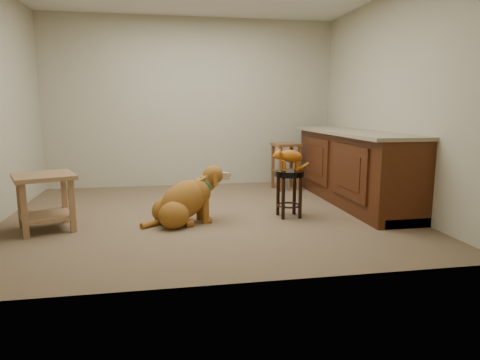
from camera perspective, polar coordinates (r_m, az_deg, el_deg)
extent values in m
cube|color=brown|center=(5.02, -4.46, -4.64)|extent=(4.50, 4.00, 0.01)
cube|color=#ACA68A|center=(6.85, -6.37, 10.16)|extent=(4.50, 0.04, 2.60)
cube|color=#ACA68A|center=(2.88, -0.59, 10.87)|extent=(4.50, 0.04, 2.60)
cube|color=#ACA68A|center=(5.56, 19.46, 9.78)|extent=(0.04, 4.00, 2.60)
cube|color=#451E0C|center=(5.74, 14.90, 1.47)|extent=(0.60, 2.50, 0.90)
cube|color=gray|center=(5.68, 14.83, 6.16)|extent=(0.70, 2.56, 0.04)
cube|color=black|center=(5.82, 15.09, -2.42)|extent=(0.52, 2.50, 0.10)
cube|color=#451E0C|center=(5.11, 14.37, 1.07)|extent=(0.02, 0.90, 0.62)
cube|color=#451E0C|center=(6.11, 10.08, 2.61)|extent=(0.02, 0.90, 0.62)
cube|color=#381809|center=(5.10, 14.25, 1.07)|extent=(0.02, 0.60, 0.40)
cube|color=#381809|center=(6.11, 9.98, 2.61)|extent=(0.02, 0.60, 0.40)
cylinder|color=black|center=(5.02, 7.26, -1.92)|extent=(0.04, 0.04, 0.47)
cylinder|color=black|center=(4.96, 5.09, -2.03)|extent=(0.04, 0.04, 0.47)
cylinder|color=black|center=(4.84, 8.03, -2.39)|extent=(0.04, 0.04, 0.47)
cylinder|color=black|center=(4.77, 5.78, -2.50)|extent=(0.04, 0.04, 0.47)
torus|color=black|center=(4.92, 6.52, -3.34)|extent=(0.28, 0.28, 0.02)
cylinder|color=black|center=(4.85, 6.60, 0.88)|extent=(0.33, 0.33, 0.06)
cube|color=brown|center=(6.71, 6.82, 1.87)|extent=(0.05, 0.05, 0.66)
cube|color=brown|center=(6.60, 4.40, 1.77)|extent=(0.05, 0.05, 0.66)
cube|color=brown|center=(6.44, 7.90, 1.51)|extent=(0.05, 0.05, 0.66)
cube|color=brown|center=(6.32, 5.39, 1.41)|extent=(0.05, 0.05, 0.66)
cube|color=brown|center=(6.47, 6.18, 4.72)|extent=(0.42, 0.42, 0.04)
cube|color=brown|center=(4.99, -22.37, -2.27)|extent=(0.07, 0.07, 0.53)
cube|color=brown|center=(4.95, -27.26, -2.73)|extent=(0.07, 0.07, 0.53)
cube|color=brown|center=(4.58, -21.48, -3.25)|extent=(0.07, 0.07, 0.53)
cube|color=brown|center=(4.53, -26.82, -3.76)|extent=(0.07, 0.07, 0.53)
cube|color=brown|center=(4.71, -24.73, 0.45)|extent=(0.72, 0.72, 0.04)
cube|color=brown|center=(4.78, -24.38, -4.36)|extent=(0.61, 0.61, 0.03)
ellipsoid|color=brown|center=(4.70, -9.74, -4.01)|extent=(0.39, 0.35, 0.29)
ellipsoid|color=brown|center=(4.48, -8.79, -4.67)|extent=(0.39, 0.35, 0.29)
cylinder|color=brown|center=(4.79, -7.98, -4.96)|extent=(0.10, 0.11, 0.09)
cylinder|color=brown|center=(4.54, -6.80, -5.76)|extent=(0.10, 0.11, 0.09)
ellipsoid|color=brown|center=(4.61, -7.47, -2.69)|extent=(0.74, 0.53, 0.60)
ellipsoid|color=brown|center=(4.65, -5.47, -1.60)|extent=(0.32, 0.34, 0.30)
cylinder|color=brown|center=(4.78, -5.40, -3.23)|extent=(0.10, 0.10, 0.35)
cylinder|color=brown|center=(4.63, -4.62, -3.64)|extent=(0.10, 0.10, 0.35)
sphere|color=brown|center=(4.82, -5.07, -4.96)|extent=(0.09, 0.09, 0.09)
sphere|color=brown|center=(4.67, -4.29, -5.42)|extent=(0.09, 0.09, 0.09)
cylinder|color=brown|center=(4.66, -4.65, -0.41)|extent=(0.25, 0.21, 0.22)
ellipsoid|color=brown|center=(4.69, -3.62, 0.68)|extent=(0.27, 0.26, 0.21)
cube|color=tan|center=(4.74, -2.30, 0.56)|extent=(0.16, 0.12, 0.10)
sphere|color=black|center=(4.77, -1.55, 0.68)|extent=(0.05, 0.05, 0.05)
cube|color=brown|center=(4.77, -4.30, 0.49)|extent=(0.06, 0.07, 0.16)
cube|color=brown|center=(4.60, -3.34, 0.15)|extent=(0.06, 0.07, 0.16)
torus|color=#0F7A6B|center=(4.67, -4.65, -0.52)|extent=(0.17, 0.23, 0.18)
cylinder|color=#D8BF4C|center=(4.70, -4.12, -1.25)|extent=(0.02, 0.04, 0.04)
cylinder|color=brown|center=(4.60, -11.61, -5.72)|extent=(0.26, 0.22, 0.06)
ellipsoid|color=#AA5311|center=(4.83, 6.82, 3.17)|extent=(0.29, 0.14, 0.18)
cylinder|color=#AA5311|center=(4.85, 5.71, 1.92)|extent=(0.03, 0.03, 0.11)
sphere|color=#AA5311|center=(4.86, 5.70, 1.43)|extent=(0.04, 0.04, 0.04)
cylinder|color=#AA5311|center=(4.78, 5.98, 1.80)|extent=(0.03, 0.03, 0.11)
sphere|color=#AA5311|center=(4.79, 5.97, 1.30)|extent=(0.04, 0.04, 0.04)
cylinder|color=#AA5311|center=(4.90, 7.41, 1.96)|extent=(0.03, 0.03, 0.11)
sphere|color=#AA5311|center=(4.90, 7.40, 1.48)|extent=(0.04, 0.04, 0.04)
cylinder|color=#AA5311|center=(4.83, 7.70, 1.85)|extent=(0.03, 0.03, 0.11)
sphere|color=#AA5311|center=(4.83, 7.69, 1.35)|extent=(0.04, 0.04, 0.04)
sphere|color=#AA5311|center=(4.78, 5.14, 3.35)|extent=(0.10, 0.10, 0.10)
sphere|color=#AA5311|center=(4.77, 4.64, 3.22)|extent=(0.04, 0.04, 0.04)
sphere|color=brown|center=(4.76, 4.46, 3.22)|extent=(0.02, 0.02, 0.02)
cone|color=#AA5311|center=(4.81, 5.15, 4.05)|extent=(0.04, 0.04, 0.05)
cone|color=#C66B60|center=(4.81, 5.13, 4.01)|extent=(0.02, 0.02, 0.03)
cone|color=#AA5311|center=(4.75, 5.38, 3.97)|extent=(0.04, 0.04, 0.05)
cone|color=#C66B60|center=(4.75, 5.35, 3.94)|extent=(0.02, 0.02, 0.03)
cylinder|color=#AA5311|center=(4.93, 8.21, 1.65)|extent=(0.20, 0.12, 0.10)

